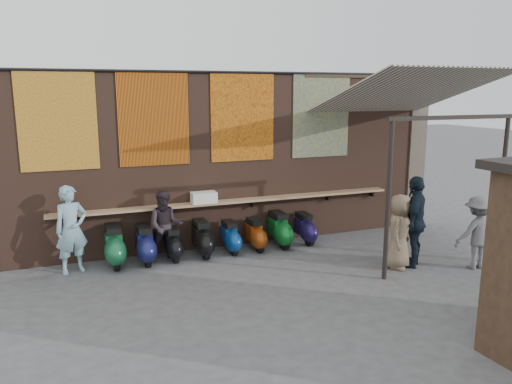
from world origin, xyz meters
The scene contains 28 objects.
ground centered at (0.00, 0.00, 0.00)m, with size 70.00×70.00×0.00m, color #474749.
brick_wall centered at (0.00, 2.70, 2.00)m, with size 10.00×0.40×4.00m, color brown.
pier_right centered at (5.20, 2.70, 2.00)m, with size 0.50×0.50×4.00m, color #4C4238.
eating_counter centered at (0.00, 2.33, 1.10)m, with size 8.00×0.32×0.05m, color #9E7A51.
shelf_box centered at (-0.69, 2.30, 1.25)m, with size 0.55×0.31×0.25m, color white.
tapestry_redgold centered at (-3.60, 2.48, 3.00)m, with size 1.50×0.02×2.00m, color maroon.
tapestry_sun centered at (-1.70, 2.48, 3.00)m, with size 1.50×0.02×2.00m, color orange.
tapestry_orange centered at (0.30, 2.48, 3.00)m, with size 1.50×0.02×2.00m, color #C36E18.
tapestry_multi centered at (2.30, 2.48, 3.00)m, with size 1.50×0.02×2.00m, color navy.
hang_rail centered at (0.00, 2.47, 3.98)m, with size 0.06×0.06×9.50m, color black.
scooter_stool_0 centered at (-2.70, 2.02, 0.42)m, with size 0.40×0.89×0.85m, color #175C35, non-canonical shape.
scooter_stool_1 centered at (-2.08, 1.97, 0.40)m, with size 0.38×0.84×0.79m, color #171B53, non-canonical shape.
scooter_stool_2 centered at (-1.49, 1.98, 0.34)m, with size 0.33×0.73×0.69m, color black, non-canonical shape.
scooter_stool_3 centered at (-0.83, 2.00, 0.39)m, with size 0.37×0.83×0.78m, color black, non-canonical shape.
scooter_stool_4 centered at (-0.18, 2.00, 0.35)m, with size 0.33×0.74×0.70m, color navy, non-canonical shape.
scooter_stool_5 centered at (0.42, 1.99, 0.35)m, with size 0.33×0.74×0.71m, color #86330C, non-canonical shape.
scooter_stool_6 centered at (1.03, 2.01, 0.40)m, with size 0.38×0.85×0.80m, color #0E6223, non-canonical shape.
scooter_stool_7 centered at (1.70, 2.04, 0.36)m, with size 0.34×0.75×0.72m, color #1B1246, non-canonical shape.
diner_left centered at (-3.50, 1.97, 0.88)m, with size 0.64×0.42×1.77m, color #81AABC.
diner_right centered at (-1.62, 2.00, 0.76)m, with size 0.74×0.58×1.53m, color #2A2128.
shopper_navy centered at (3.09, -0.17, 0.95)m, with size 1.11×0.46×1.90m, color black.
shopper_grey centered at (4.21, -0.75, 0.76)m, with size 0.98×0.56×1.51m, color slate.
shopper_tan centered at (2.72, -0.17, 0.77)m, with size 0.76×0.49×1.55m, color #79654D.
awning_canvas centered at (3.50, 0.90, 3.55)m, with size 3.20×3.40×0.03m, color beige.
awning_ledger centered at (3.50, 2.49, 3.95)m, with size 3.30×0.08×0.12m, color #33261C.
awning_header centered at (3.50, -0.60, 3.08)m, with size 3.00×0.08×0.08m, color black.
awning_post_left centered at (2.10, -0.60, 1.55)m, with size 0.09×0.09×3.10m, color black.
awning_post_right centered at (4.90, -0.60, 1.55)m, with size 0.09×0.09×3.10m, color black.
Camera 1 is at (-3.51, -8.24, 3.59)m, focal length 35.00 mm.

